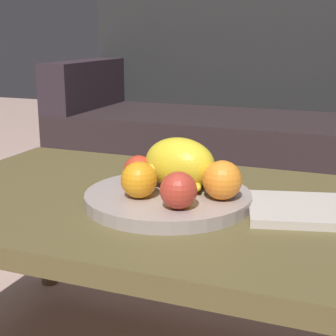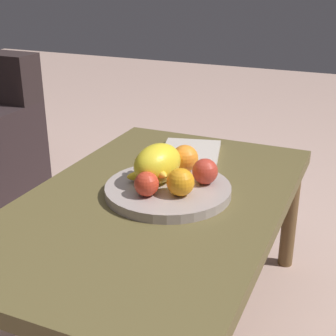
# 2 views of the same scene
# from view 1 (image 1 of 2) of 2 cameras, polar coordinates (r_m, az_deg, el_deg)

# --- Properties ---
(coffee_table) EXTENTS (1.04, 0.65, 0.42)m
(coffee_table) POSITION_cam_1_polar(r_m,az_deg,el_deg) (1.09, -1.16, -5.65)
(coffee_table) COLOR brown
(coffee_table) RESTS_ON ground_plane
(couch) EXTENTS (1.70, 0.70, 0.90)m
(couch) POSITION_cam_1_polar(r_m,az_deg,el_deg) (2.36, 9.26, 3.67)
(couch) COLOR black
(couch) RESTS_ON ground_plane
(fruit_bowl) EXTENTS (0.33, 0.33, 0.03)m
(fruit_bowl) POSITION_cam_1_polar(r_m,az_deg,el_deg) (1.04, -0.00, -3.34)
(fruit_bowl) COLOR #A3948E
(fruit_bowl) RESTS_ON coffee_table
(melon_large_front) EXTENTS (0.17, 0.13, 0.10)m
(melon_large_front) POSITION_cam_1_polar(r_m,az_deg,el_deg) (1.05, 1.30, 0.51)
(melon_large_front) COLOR yellow
(melon_large_front) RESTS_ON fruit_bowl
(orange_front) EXTENTS (0.08, 0.08, 0.08)m
(orange_front) POSITION_cam_1_polar(r_m,az_deg,el_deg) (0.99, 5.98, -1.34)
(orange_front) COLOR orange
(orange_front) RESTS_ON fruit_bowl
(orange_left) EXTENTS (0.07, 0.07, 0.07)m
(orange_left) POSITION_cam_1_polar(r_m,az_deg,el_deg) (0.99, -3.20, -1.31)
(orange_left) COLOR orange
(orange_left) RESTS_ON fruit_bowl
(apple_front) EXTENTS (0.07, 0.07, 0.07)m
(apple_front) POSITION_cam_1_polar(r_m,az_deg,el_deg) (0.93, 1.16, -2.47)
(apple_front) COLOR #BD3829
(apple_front) RESTS_ON fruit_bowl
(apple_left) EXTENTS (0.06, 0.06, 0.06)m
(apple_left) POSITION_cam_1_polar(r_m,az_deg,el_deg) (1.08, -3.14, -0.20)
(apple_left) COLOR red
(apple_left) RESTS_ON fruit_bowl
(banana_bunch) EXTENTS (0.17, 0.14, 0.06)m
(banana_bunch) POSITION_cam_1_polar(r_m,az_deg,el_deg) (1.07, 1.41, -0.34)
(banana_bunch) COLOR yellow
(banana_bunch) RESTS_ON fruit_bowl
(magazine) EXTENTS (0.29, 0.24, 0.02)m
(magazine) POSITION_cam_1_polar(r_m,az_deg,el_deg) (1.02, 15.90, -4.48)
(magazine) COLOR beige
(magazine) RESTS_ON coffee_table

